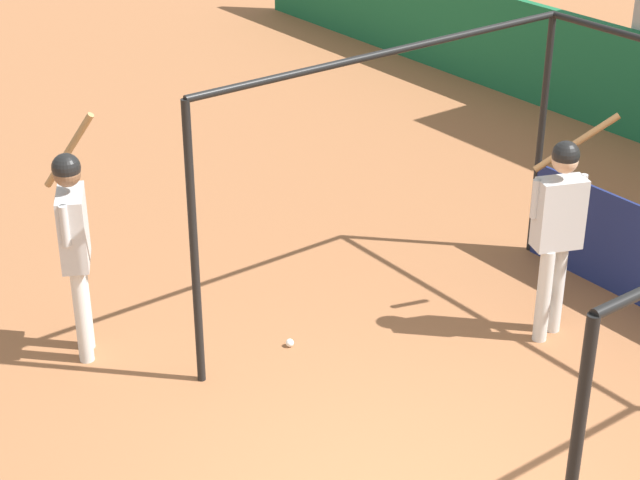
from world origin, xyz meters
name	(u,v)px	position (x,y,z in m)	size (l,w,h in m)	color
player_batter	(559,220)	(-1.12, 2.78, 1.16)	(0.58, 0.90, 2.01)	silver
player_waiting	(74,234)	(-3.35, -0.72, 1.18)	(0.81, 0.57, 2.15)	silver
baseball	(290,343)	(-2.35, 0.78, 0.04)	(0.07, 0.07, 0.07)	white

